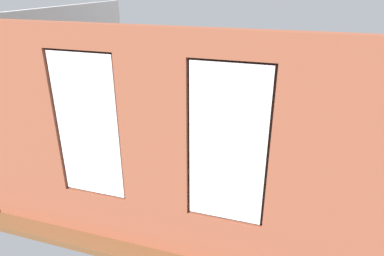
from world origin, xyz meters
name	(u,v)px	position (x,y,z in m)	size (l,w,h in m)	color
ground_plane	(204,169)	(0.00, 0.00, -0.05)	(6.47, 5.52, 0.10)	brown
brick_wall_with_windows	(155,154)	(0.00, 2.38, 1.51)	(5.87, 0.30, 3.10)	#9E5138
white_wall_right	(69,85)	(2.88, 0.20, 1.55)	(0.10, 4.52, 3.10)	white
couch_by_window	(143,195)	(0.56, 1.73, 0.33)	(1.85, 0.87, 0.80)	black
couch_left	(322,189)	(-2.23, 0.66, 0.33)	(1.00, 2.03, 0.80)	black
coffee_table	(187,143)	(0.46, -0.26, 0.37)	(1.21, 0.90, 0.42)	olive
cup_ceramic	(187,139)	(0.46, -0.26, 0.47)	(0.08, 0.08, 0.10)	#B23D38
candle_jar	(204,138)	(0.12, -0.41, 0.47)	(0.08, 0.08, 0.09)	#B7333D
table_plant_small	(182,134)	(0.61, -0.37, 0.51)	(0.11, 0.11, 0.18)	#47423D
remote_gray	(189,144)	(0.37, -0.12, 0.43)	(0.05, 0.17, 0.02)	#59595B
remote_silver	(169,141)	(0.82, -0.12, 0.43)	(0.05, 0.17, 0.02)	#B2B2B7
media_console	(87,145)	(2.58, 0.27, 0.26)	(1.25, 0.42, 0.52)	black
tv_flatscreen	(83,119)	(2.58, 0.27, 0.87)	(1.00, 0.20, 0.69)	black
papasan_chair	(218,124)	(0.03, -1.30, 0.44)	(1.06, 1.06, 0.68)	olive
potted_plant_by_left_couch	(300,147)	(-1.83, -0.78, 0.38)	(0.31, 0.31, 0.61)	#9E5638
potted_plant_between_couches	(227,186)	(-0.82, 1.68, 0.76)	(1.26, 1.16, 1.49)	#9E5638
potted_plant_near_tv	(75,147)	(2.03, 1.35, 0.79)	(0.81, 0.81, 1.19)	#9E5638
potted_plant_mid_room_small	(251,144)	(-0.86, -0.51, 0.42)	(0.33, 0.33, 0.61)	#9E5638
potted_plant_corner_far_left	(342,207)	(-2.38, 1.83, 0.82)	(0.77, 0.88, 1.37)	brown
potted_plant_corner_near_left	(327,126)	(-2.39, -1.76, 0.52)	(0.78, 0.60, 1.13)	#47423D
potted_plant_foreground_right	(138,101)	(2.28, -1.71, 0.66)	(0.64, 0.64, 1.00)	brown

